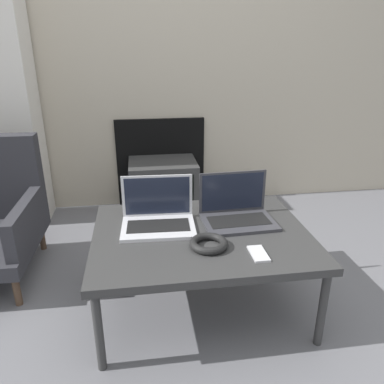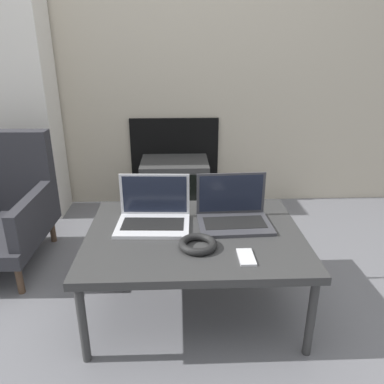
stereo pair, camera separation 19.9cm
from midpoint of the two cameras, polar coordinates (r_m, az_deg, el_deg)
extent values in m
plane|color=slate|center=(1.68, 4.73, -24.98)|extent=(14.00, 14.00, 0.00)
cube|color=#B7AD99|center=(2.92, 1.23, 23.15)|extent=(7.00, 0.06, 2.60)
cube|color=black|center=(3.01, -0.76, 4.68)|extent=(0.69, 0.03, 0.69)
cube|color=#333333|center=(1.76, 3.64, -6.79)|extent=(1.00, 0.76, 0.04)
cylinder|color=#333333|center=(1.61, -12.77, -19.16)|extent=(0.04, 0.04, 0.37)
cylinder|color=#333333|center=(1.70, 21.07, -17.60)|extent=(0.04, 0.04, 0.37)
cylinder|color=#333333|center=(2.17, -9.71, -7.33)|extent=(0.04, 0.04, 0.37)
cylinder|color=#333333|center=(2.24, 14.53, -6.76)|extent=(0.04, 0.04, 0.37)
cube|color=silver|center=(1.79, -2.81, -5.20)|extent=(0.36, 0.26, 0.02)
cube|color=black|center=(1.79, -2.81, -4.95)|extent=(0.30, 0.15, 0.00)
cube|color=silver|center=(1.86, -2.67, -0.40)|extent=(0.35, 0.02, 0.21)
cube|color=black|center=(1.85, -2.67, -0.45)|extent=(0.32, 0.02, 0.19)
cube|color=#38383D|center=(1.83, 9.59, -4.92)|extent=(0.36, 0.26, 0.02)
cube|color=black|center=(1.83, 9.61, -4.67)|extent=(0.30, 0.15, 0.00)
cube|color=#38383D|center=(1.89, 8.95, -0.22)|extent=(0.35, 0.02, 0.21)
cube|color=black|center=(1.89, 8.98, -0.28)|extent=(0.32, 0.02, 0.19)
torus|color=black|center=(1.62, 4.44, -8.02)|extent=(0.17, 0.17, 0.03)
cube|color=silver|center=(1.58, 11.89, -9.78)|extent=(0.07, 0.13, 0.01)
cube|color=#383838|center=(2.86, -0.64, 0.80)|extent=(0.50, 0.39, 0.41)
cube|color=black|center=(2.67, -0.52, -0.71)|extent=(0.41, 0.01, 0.32)
cube|color=#2D2D33|center=(2.54, -25.20, 2.92)|extent=(0.63, 0.11, 0.50)
cube|color=#2D2D33|center=(2.24, -20.64, -2.82)|extent=(0.07, 0.59, 0.20)
cylinder|color=#4C3828|center=(2.15, -22.39, -12.26)|extent=(0.04, 0.04, 0.17)
cylinder|color=#4C3828|center=(2.60, -18.46, -5.53)|extent=(0.04, 0.04, 0.17)
cube|color=silver|center=(2.97, -25.00, 11.26)|extent=(0.70, 0.30, 1.58)
camera|label=1|loc=(0.10, -87.14, 1.13)|focal=35.00mm
camera|label=2|loc=(0.10, 92.86, -1.13)|focal=35.00mm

